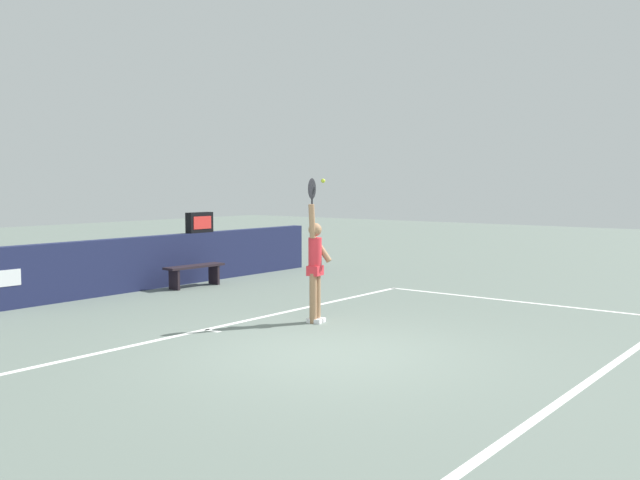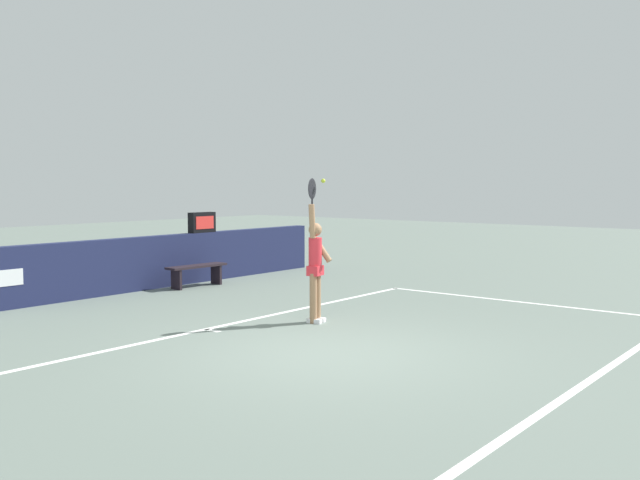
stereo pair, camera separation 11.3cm
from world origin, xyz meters
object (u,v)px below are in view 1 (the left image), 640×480
object	(u,v)px
speed_display	(200,222)
tennis_ball	(323,181)
courtside_bench_near	(195,270)
tennis_player	(315,263)

from	to	relation	value
speed_display	tennis_ball	bearing A→B (deg)	-111.58
courtside_bench_near	tennis_ball	bearing A→B (deg)	-106.56
courtside_bench_near	tennis_player	bearing A→B (deg)	-107.71
speed_display	courtside_bench_near	world-z (taller)	speed_display
speed_display	courtside_bench_near	size ratio (longest dim) A/B	0.47
tennis_player	tennis_ball	size ratio (longest dim) A/B	33.77
tennis_player	courtside_bench_near	world-z (taller)	tennis_player
tennis_player	tennis_ball	world-z (taller)	tennis_player
tennis_player	tennis_ball	xyz separation A→B (m)	(0.07, -0.11, 1.34)
speed_display	tennis_player	distance (m)	5.59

